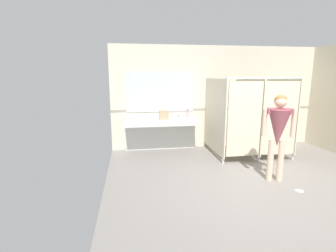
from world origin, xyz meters
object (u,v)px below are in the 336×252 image
Objects in this scene: person_standing at (278,128)px; paper_cup at (137,119)px; handbag at (164,115)px; soap_dispenser at (188,114)px.

person_standing is 19.79× the size of paper_cup.
paper_cup is (-2.50, 2.00, -0.12)m from person_standing.
person_standing is 3.20m from paper_cup.
handbag is 0.67m from paper_cup.
handbag is 0.76m from soap_dispenser.
person_standing is 2.58m from soap_dispenser.
soap_dispenser is (0.69, 0.32, -0.04)m from handbag.
handbag reaches higher than soap_dispenser.
soap_dispenser is at bearing 13.19° from paper_cup.
person_standing is at bearing -38.72° from paper_cup.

